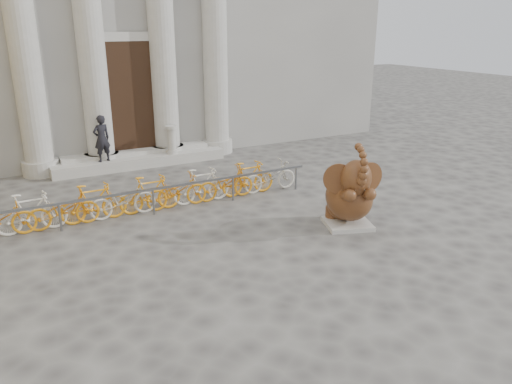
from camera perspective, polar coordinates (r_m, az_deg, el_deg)
ground at (r=10.02m, az=2.07°, el=-9.75°), size 80.00×80.00×0.00m
entrance_steps at (r=18.15m, az=-13.17°, el=3.57°), size 6.00×1.20×0.36m
elephant_statue at (r=12.33m, az=10.67°, el=-0.46°), size 1.46×1.73×2.18m
bike_rack at (r=13.47m, az=-12.00°, el=-0.20°), size 9.24×0.53×1.00m
pedestrian at (r=17.42m, az=-17.22°, el=5.86°), size 0.64×0.50×1.56m
balustrade_post at (r=18.04m, az=-9.60°, el=5.79°), size 0.40×0.40×0.99m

